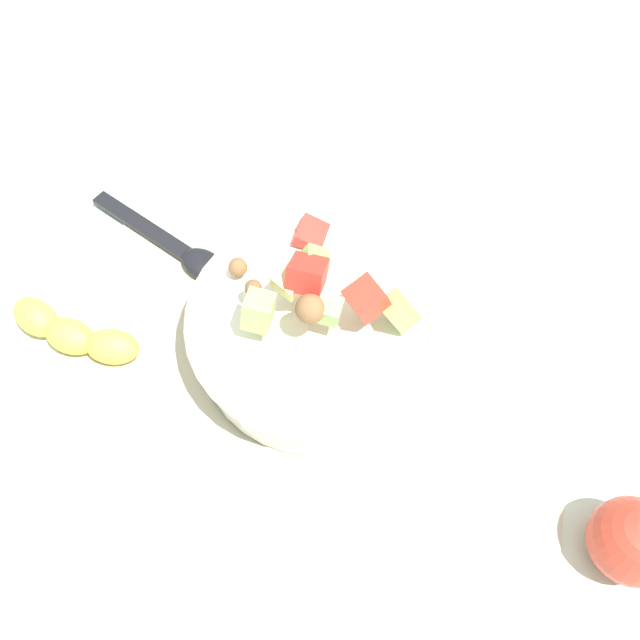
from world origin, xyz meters
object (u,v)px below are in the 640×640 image
(serving_spoon, at_px, (179,249))
(whole_apple, at_px, (632,541))
(salad_bowl, at_px, (320,324))
(banana_whole, at_px, (72,333))

(serving_spoon, relative_size, whole_apple, 2.20)
(salad_bowl, bearing_deg, banana_whole, 13.23)
(serving_spoon, bearing_deg, whole_apple, 156.44)
(salad_bowl, xyz_separation_m, serving_spoon, (0.18, -0.08, -0.03))
(salad_bowl, height_order, serving_spoon, salad_bowl)
(whole_apple, bearing_deg, salad_bowl, -24.13)
(salad_bowl, distance_m, serving_spoon, 0.20)
(salad_bowl, xyz_separation_m, whole_apple, (-0.30, 0.14, -0.01))
(whole_apple, height_order, banana_whole, whole_apple)
(serving_spoon, bearing_deg, banana_whole, 64.04)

